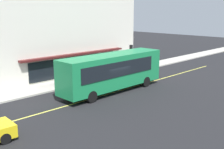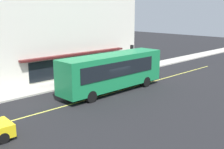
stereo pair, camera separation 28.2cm
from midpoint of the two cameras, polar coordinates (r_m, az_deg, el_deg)
ground at (r=25.80m, az=-0.18°, el=-3.72°), size 120.00×120.00×0.00m
sidewalk at (r=29.71m, az=-7.46°, el=-1.44°), size 80.00×2.46×0.15m
lane_centre_stripe at (r=25.80m, az=-0.18°, el=-3.71°), size 36.00×0.16×0.01m
storefront_building at (r=33.95m, az=-12.56°, el=12.39°), size 18.96×9.47×14.52m
bus at (r=25.78m, az=-0.13°, el=0.82°), size 11.14×2.63×3.50m
traffic_light at (r=33.87m, az=3.72°, el=4.65°), size 0.30×0.52×3.20m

